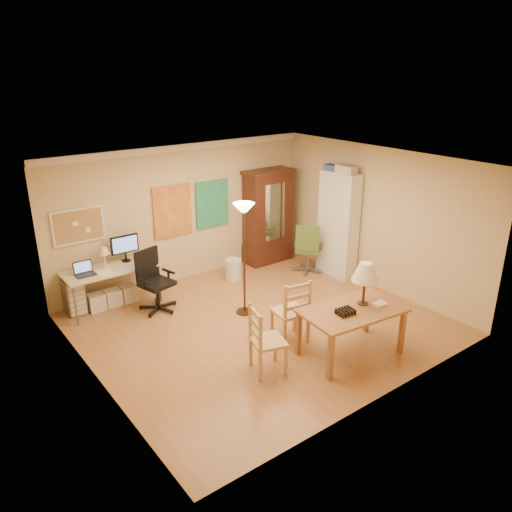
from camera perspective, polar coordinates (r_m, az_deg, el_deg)
floor at (r=8.45m, az=0.55°, el=-7.81°), size 5.50×5.50×0.00m
crown_molding at (r=9.58m, az=-8.58°, el=12.19°), size 5.50×0.08×0.12m
corkboard at (r=9.07m, az=-19.63°, el=3.28°), size 0.90×0.04×0.62m
art_panel_left at (r=9.72m, az=-9.52°, el=5.08°), size 0.80×0.04×1.00m
art_panel_right at (r=10.15m, az=-5.02°, el=5.96°), size 0.75×0.04×0.95m
dining_table at (r=7.45m, az=11.47°, el=-4.80°), size 1.58×1.05×1.40m
ladder_chair_back at (r=7.77m, az=4.05°, el=-6.48°), size 0.56×0.54×1.05m
ladder_chair_left at (r=7.04m, az=1.13°, el=-9.80°), size 0.56×0.57×1.00m
torchiere_lamp at (r=8.22m, az=-1.39°, el=3.41°), size 0.36×0.36×1.98m
computer_desk at (r=9.25m, az=-16.02°, el=-2.89°), size 1.63×0.71×1.23m
office_chair_black at (r=8.99m, az=-11.33°, el=-4.29°), size 0.68×0.68×1.10m
office_chair_green at (r=10.47m, az=5.93°, el=-0.32°), size 0.68×0.68×1.07m
drawer_cart at (r=9.23m, az=-20.06°, el=-4.39°), size 0.31×0.38×0.63m
armoire at (r=10.82m, az=1.38°, el=3.86°), size 1.10×0.52×2.03m
bookshelf at (r=10.15m, az=9.36°, el=3.49°), size 0.32×0.85×2.14m
wastebin at (r=10.07m, az=-2.62°, el=-1.55°), size 0.34×0.34×0.42m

